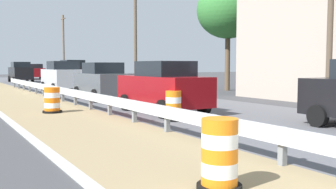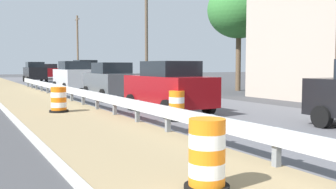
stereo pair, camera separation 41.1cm
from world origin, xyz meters
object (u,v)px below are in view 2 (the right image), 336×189
traffic_barrel_mid (59,101)px  car_trailing_near_lane (50,71)px  car_lead_far_lane (74,76)px  utility_pole_mid (146,35)px  car_trailing_far_lane (111,81)px  car_lead_near_lane (35,72)px  traffic_barrel_close (177,107)px  car_mid_far_lane (86,72)px  utility_pole_far (78,46)px  car_distant_b (168,87)px  traffic_barrel_nearest (207,158)px

traffic_barrel_mid → car_trailing_near_lane: bearing=79.2°
car_lead_far_lane → utility_pole_mid: size_ratio=0.53×
car_trailing_far_lane → car_lead_near_lane: bearing=0.1°
utility_pole_mid → traffic_barrel_close: bearing=-112.0°
car_trailing_near_lane → car_trailing_far_lane: 32.53m
car_trailing_near_lane → utility_pole_mid: size_ratio=0.57×
traffic_barrel_mid → car_lead_near_lane: car_lead_near_lane is taller
car_mid_far_lane → utility_pole_mid: utility_pole_mid is taller
utility_pole_mid → utility_pole_far: utility_pole_far is taller
utility_pole_far → car_lead_far_lane: bearing=-105.8°
traffic_barrel_mid → car_trailing_far_lane: size_ratio=0.22×
traffic_barrel_mid → car_trailing_far_lane: (3.70, 4.46, 0.54)m
car_lead_far_lane → car_distant_b: (-0.01, -13.81, -0.06)m
car_mid_far_lane → utility_pole_far: (3.49, 15.50, 3.14)m
traffic_barrel_nearest → car_lead_far_lane: (3.85, 22.09, 0.57)m
utility_pole_far → car_lead_near_lane: bearing=-132.6°
traffic_barrel_mid → car_trailing_near_lane: (7.04, 36.82, 0.55)m
car_lead_near_lane → car_trailing_near_lane: bearing=-19.7°
utility_pole_mid → utility_pole_far: 22.93m
car_lead_near_lane → car_trailing_far_lane: bearing=-179.0°
car_trailing_far_lane → utility_pole_mid: (5.81, 7.95, 3.17)m
traffic_barrel_nearest → car_lead_near_lane: 38.72m
car_distant_b → utility_pole_far: utility_pole_far is taller
traffic_barrel_close → car_lead_near_lane: 32.31m
traffic_barrel_nearest → car_trailing_far_lane: size_ratio=0.24×
car_trailing_near_lane → utility_pole_far: bearing=67.4°
car_trailing_far_lane → car_trailing_near_lane: bearing=-5.7°
traffic_barrel_nearest → car_trailing_near_lane: car_trailing_near_lane is taller
car_trailing_far_lane → traffic_barrel_close: bearing=174.4°
traffic_barrel_close → utility_pole_far: (7.52, 39.48, 3.83)m
traffic_barrel_close → car_mid_far_lane: 24.32m
car_lead_far_lane → car_mid_far_lane: 8.72m
traffic_barrel_nearest → utility_pole_mid: (9.72, 22.79, 3.67)m
car_lead_near_lane → car_mid_far_lane: bearing=-158.4°
car_lead_far_lane → utility_pole_far: (6.70, 23.61, 3.23)m
car_lead_far_lane → utility_pole_mid: (5.88, 0.69, 3.11)m
traffic_barrel_mid → car_trailing_far_lane: car_trailing_far_lane is taller
traffic_barrel_close → car_trailing_far_lane: (0.88, 8.62, 0.53)m
car_lead_far_lane → utility_pole_far: utility_pole_far is taller
traffic_barrel_mid → traffic_barrel_nearest: bearing=-91.2°
traffic_barrel_close → utility_pole_mid: size_ratio=0.12×
car_mid_far_lane → car_lead_near_lane: bearing=-161.4°
car_lead_near_lane → car_distant_b: size_ratio=1.12×
traffic_barrel_nearest → utility_pole_far: bearing=77.0°
traffic_barrel_nearest → car_distant_b: 9.14m
car_trailing_far_lane → traffic_barrel_nearest: bearing=165.5°
car_distant_b → traffic_barrel_nearest: bearing=152.9°
traffic_barrel_nearest → traffic_barrel_close: 6.92m
traffic_barrel_mid → car_lead_near_lane: size_ratio=0.20×
traffic_barrel_nearest → car_trailing_far_lane: (3.91, 14.84, 0.50)m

